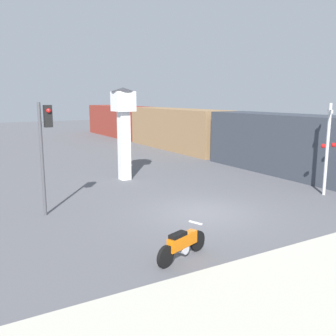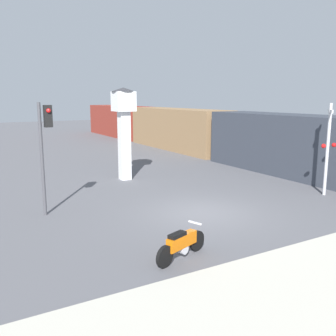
# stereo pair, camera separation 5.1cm
# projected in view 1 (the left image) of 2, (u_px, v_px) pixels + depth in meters

# --- Properties ---
(ground_plane) EXTENTS (120.00, 120.00, 0.00)m
(ground_plane) POSITION_uv_depth(u_px,v_px,m) (202.00, 213.00, 14.30)
(ground_plane) COLOR #56565B
(motorcycle) EXTENTS (1.93, 0.81, 0.89)m
(motorcycle) POSITION_uv_depth(u_px,v_px,m) (182.00, 244.00, 10.18)
(motorcycle) COLOR black
(motorcycle) RESTS_ON ground_plane
(clock_tower) EXTENTS (1.22, 1.22, 4.85)m
(clock_tower) POSITION_uv_depth(u_px,v_px,m) (124.00, 119.00, 19.55)
(clock_tower) COLOR white
(clock_tower) RESTS_ON ground_plane
(freight_train) EXTENTS (2.80, 37.60, 3.40)m
(freight_train) POSITION_uv_depth(u_px,v_px,m) (177.00, 129.00, 31.90)
(freight_train) COLOR #333842
(freight_train) RESTS_ON ground_plane
(traffic_light) EXTENTS (0.50, 0.35, 4.18)m
(traffic_light) POSITION_uv_depth(u_px,v_px,m) (45.00, 139.00, 13.60)
(traffic_light) COLOR #47474C
(traffic_light) RESTS_ON ground_plane
(railroad_crossing_signal) EXTENTS (0.90, 0.82, 4.11)m
(railroad_crossing_signal) POSITION_uv_depth(u_px,v_px,m) (328.00, 146.00, 16.57)
(railroad_crossing_signal) COLOR #B7B7BC
(railroad_crossing_signal) RESTS_ON ground_plane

